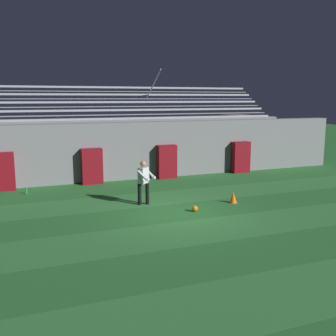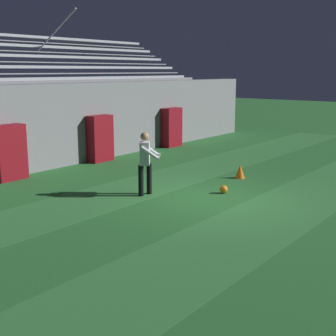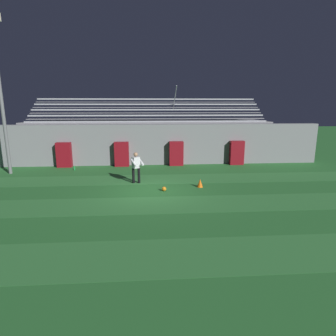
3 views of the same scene
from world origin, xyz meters
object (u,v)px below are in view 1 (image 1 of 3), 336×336
object	(u,v)px
padding_pillar_gate_left	(92,166)
padding_pillar_far_left	(3,172)
soccer_ball	(195,209)
water_bottle	(26,191)
padding_pillar_far_right	(241,157)
goalkeeper	(144,180)
padding_pillar_gate_right	(167,162)
traffic_cone	(233,197)

from	to	relation	value
padding_pillar_gate_left	padding_pillar_far_left	world-z (taller)	same
soccer_ball	water_bottle	bearing A→B (deg)	138.31
padding_pillar_far_left	water_bottle	size ratio (longest dim) A/B	6.93
padding_pillar_far_right	goalkeeper	xyz separation A→B (m)	(-6.83, -4.35, 0.12)
padding_pillar_gate_left	padding_pillar_far_right	distance (m)	7.98
goalkeeper	padding_pillar_far_left	bearing A→B (deg)	138.90
padding_pillar_gate_left	padding_pillar_far_left	size ratio (longest dim) A/B	1.00
padding_pillar_gate_right	goalkeeper	distance (m)	5.05
padding_pillar_gate_right	soccer_ball	size ratio (longest dim) A/B	7.56
soccer_ball	water_bottle	distance (m)	7.36
water_bottle	padding_pillar_far_right	bearing A→B (deg)	5.21
goalkeeper	water_bottle	distance (m)	5.36
padding_pillar_gate_right	padding_pillar_far_left	distance (m)	7.56
padding_pillar_far_right	water_bottle	xyz separation A→B (m)	(-10.93, -1.00, -0.71)
padding_pillar_gate_left	soccer_ball	bearing A→B (deg)	-66.63
padding_pillar_gate_left	padding_pillar_gate_right	size ratio (longest dim) A/B	1.00
padding_pillar_far_right	water_bottle	bearing A→B (deg)	-174.79
padding_pillar_far_right	goalkeeper	size ratio (longest dim) A/B	1.00
traffic_cone	water_bottle	world-z (taller)	traffic_cone
traffic_cone	water_bottle	bearing A→B (deg)	149.49
padding_pillar_gate_left	goalkeeper	xyz separation A→B (m)	(1.15, -4.35, 0.12)
padding_pillar_gate_left	traffic_cone	world-z (taller)	padding_pillar_gate_left
goalkeeper	soccer_ball	bearing A→B (deg)	-47.95
soccer_ball	traffic_cone	bearing A→B (deg)	16.42
soccer_ball	traffic_cone	size ratio (longest dim) A/B	0.52
padding_pillar_far_right	traffic_cone	world-z (taller)	padding_pillar_far_right
padding_pillar_gate_left	traffic_cone	size ratio (longest dim) A/B	3.96
padding_pillar_gate_left	padding_pillar_far_left	bearing A→B (deg)	180.00
water_bottle	padding_pillar_far_left	bearing A→B (deg)	131.44
padding_pillar_gate_right	padding_pillar_far_left	bearing A→B (deg)	180.00
goalkeeper	water_bottle	bearing A→B (deg)	140.77
padding_pillar_gate_right	padding_pillar_far_left	size ratio (longest dim) A/B	1.00
traffic_cone	padding_pillar_far_left	bearing A→B (deg)	147.09
goalkeeper	traffic_cone	xyz separation A→B (m)	(3.27, -1.00, -0.74)
padding_pillar_gate_left	water_bottle	xyz separation A→B (m)	(-2.95, -1.00, -0.71)
water_bottle	padding_pillar_gate_left	bearing A→B (deg)	18.67
padding_pillar_gate_right	soccer_ball	distance (m)	6.05
padding_pillar_far_left	goalkeeper	size ratio (longest dim) A/B	1.00
padding_pillar_gate_right	soccer_ball	bearing A→B (deg)	-101.35
padding_pillar_far_right	goalkeeper	distance (m)	8.10
padding_pillar_gate_right	padding_pillar_far_right	size ratio (longest dim) A/B	1.00
goalkeeper	padding_pillar_gate_left	bearing A→B (deg)	104.83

